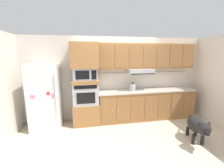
{
  "coord_description": "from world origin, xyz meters",
  "views": [
    {
      "loc": [
        -1.01,
        -3.45,
        2.0
      ],
      "look_at": [
        -0.24,
        0.55,
        1.18
      ],
      "focal_mm": 24.11,
      "sensor_mm": 36.0,
      "label": 1
    }
  ],
  "objects_px": {
    "dog": "(198,126)",
    "microwave": "(85,74)",
    "built_in_oven": "(86,93)",
    "refrigerator": "(45,97)",
    "screwdriver": "(143,89)",
    "electric_kettle": "(132,87)"
  },
  "relations": [
    {
      "from": "refrigerator",
      "to": "built_in_oven",
      "type": "relative_size",
      "value": 2.51
    },
    {
      "from": "built_in_oven",
      "to": "electric_kettle",
      "type": "relative_size",
      "value": 2.92
    },
    {
      "from": "refrigerator",
      "to": "screwdriver",
      "type": "height_order",
      "value": "refrigerator"
    },
    {
      "from": "built_in_oven",
      "to": "microwave",
      "type": "height_order",
      "value": "microwave"
    },
    {
      "from": "refrigerator",
      "to": "screwdriver",
      "type": "relative_size",
      "value": 10.63
    },
    {
      "from": "screwdriver",
      "to": "electric_kettle",
      "type": "relative_size",
      "value": 0.69
    },
    {
      "from": "microwave",
      "to": "electric_kettle",
      "type": "distance_m",
      "value": 1.44
    },
    {
      "from": "screwdriver",
      "to": "microwave",
      "type": "bearing_deg",
      "value": -177.72
    },
    {
      "from": "dog",
      "to": "microwave",
      "type": "bearing_deg",
      "value": -102.28
    },
    {
      "from": "refrigerator",
      "to": "dog",
      "type": "distance_m",
      "value": 3.82
    },
    {
      "from": "electric_kettle",
      "to": "refrigerator",
      "type": "bearing_deg",
      "value": -179.52
    },
    {
      "from": "refrigerator",
      "to": "dog",
      "type": "relative_size",
      "value": 1.73
    },
    {
      "from": "electric_kettle",
      "to": "dog",
      "type": "height_order",
      "value": "electric_kettle"
    },
    {
      "from": "built_in_oven",
      "to": "dog",
      "type": "distance_m",
      "value": 2.91
    },
    {
      "from": "microwave",
      "to": "screwdriver",
      "type": "relative_size",
      "value": 3.89
    },
    {
      "from": "refrigerator",
      "to": "screwdriver",
      "type": "distance_m",
      "value": 2.84
    },
    {
      "from": "refrigerator",
      "to": "microwave",
      "type": "xyz_separation_m",
      "value": [
        1.07,
        0.07,
        0.58
      ]
    },
    {
      "from": "microwave",
      "to": "built_in_oven",
      "type": "bearing_deg",
      "value": 179.23
    },
    {
      "from": "built_in_oven",
      "to": "dog",
      "type": "xyz_separation_m",
      "value": [
        2.45,
        -1.48,
        -0.5
      ]
    },
    {
      "from": "built_in_oven",
      "to": "electric_kettle",
      "type": "bearing_deg",
      "value": -1.98
    },
    {
      "from": "built_in_oven",
      "to": "microwave",
      "type": "distance_m",
      "value": 0.56
    },
    {
      "from": "microwave",
      "to": "electric_kettle",
      "type": "height_order",
      "value": "microwave"
    }
  ]
}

